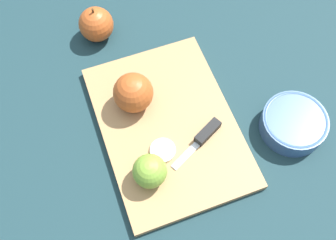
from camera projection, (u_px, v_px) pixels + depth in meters
ground_plane at (168, 128)px, 0.89m from camera, size 4.00×4.00×0.00m
cutting_board at (168, 126)px, 0.88m from camera, size 0.45×0.35×0.02m
apple_half_left at (133, 93)px, 0.86m from camera, size 0.09×0.09×0.09m
apple_half_right at (150, 171)px, 0.79m from camera, size 0.07×0.07×0.07m
knife at (206, 134)px, 0.85m from camera, size 0.10×0.13×0.02m
apple_slice at (163, 150)px, 0.84m from camera, size 0.06×0.06×0.01m
apple_whole at (96, 24)px, 0.97m from camera, size 0.09×0.09×0.10m
bowl at (294, 123)px, 0.87m from camera, size 0.14×0.14×0.05m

